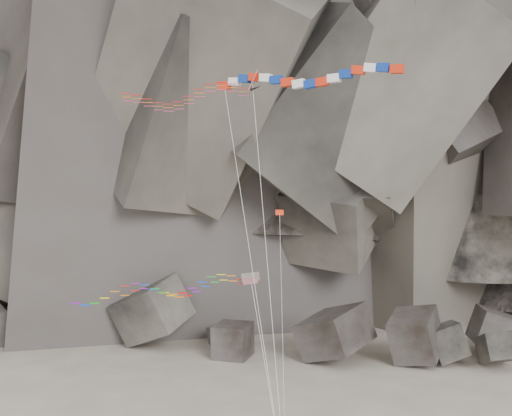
# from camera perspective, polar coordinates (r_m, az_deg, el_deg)

# --- Properties ---
(headland) EXTENTS (110.00, 70.00, 84.00)m
(headland) POSITION_cam_1_polar(r_m,az_deg,el_deg) (115.37, 2.84, 13.01)
(headland) COLOR #5D564C
(headland) RESTS_ON ground
(boulder_field) EXTENTS (72.66, 14.13, 9.38)m
(boulder_field) POSITION_cam_1_polar(r_m,az_deg,el_deg) (78.44, -1.41, -11.31)
(boulder_field) COLOR #47423F
(boulder_field) RESTS_ON ground
(delta_kite) EXTENTS (12.78, 7.32, 27.64)m
(delta_kite) POSITION_cam_1_polar(r_m,az_deg,el_deg) (47.09, -6.77, 9.88)
(delta_kite) COLOR red
(delta_kite) RESTS_ON ground
(banner_kite) EXTENTS (12.83, 8.01, 27.31)m
(banner_kite) POSITION_cam_1_polar(r_m,az_deg,el_deg) (44.94, 4.32, 11.37)
(banner_kite) COLOR red
(banner_kite) RESTS_ON ground
(parafoil_kite) EXTENTS (15.45, 4.91, 13.26)m
(parafoil_kite) POSITION_cam_1_polar(r_m,az_deg,el_deg) (45.37, -8.83, -7.14)
(parafoil_kite) COLOR gold
(parafoil_kite) RESTS_ON ground
(pennant_kite) EXTENTS (1.18, 7.66, 17.46)m
(pennant_kite) POSITION_cam_1_polar(r_m,az_deg,el_deg) (46.26, 2.14, -3.90)
(pennant_kite) COLOR red
(pennant_kite) RESTS_ON ground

